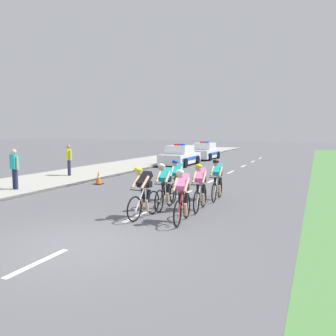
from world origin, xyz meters
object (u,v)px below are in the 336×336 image
at_px(police_car_nearest, 180,156).
at_px(spectator_middle, 15,166).
at_px(cyclist_fourth, 200,186).
at_px(traffic_cone_near, 99,178).
at_px(cyclist_second, 182,195).
at_px(cyclist_third, 165,185).
at_px(cyclist_lead, 144,191).
at_px(cyclist_sixth, 217,179).
at_px(spectator_closest, 69,158).
at_px(police_car_second, 205,152).
at_px(cyclist_fifth, 177,179).

distance_m(police_car_nearest, spectator_middle, 13.29).
distance_m(cyclist_fourth, traffic_cone_near, 6.95).
distance_m(cyclist_second, cyclist_third, 1.70).
xyz_separation_m(cyclist_lead, spectator_middle, (-6.91, 1.66, 0.30)).
bearing_deg(traffic_cone_near, police_car_nearest, 88.63).
xyz_separation_m(cyclist_sixth, spectator_closest, (-9.05, 2.72, 0.30)).
bearing_deg(cyclist_lead, cyclist_third, 84.66).
bearing_deg(cyclist_second, cyclist_fourth, 90.58).
xyz_separation_m(cyclist_third, cyclist_fourth, (1.09, 0.33, 0.00)).
height_order(cyclist_second, cyclist_fourth, same).
bearing_deg(traffic_cone_near, police_car_second, 89.15).
distance_m(traffic_cone_near, spectator_closest, 3.24).
xyz_separation_m(cyclist_second, police_car_second, (-5.92, 20.80, -0.11)).
xyz_separation_m(cyclist_second, cyclist_third, (-1.11, 1.29, 0.00)).
bearing_deg(cyclist_second, cyclist_sixth, 89.45).
bearing_deg(police_car_nearest, cyclist_third, -70.40).
height_order(traffic_cone_near, spectator_closest, spectator_closest).
xyz_separation_m(cyclist_fifth, cyclist_sixth, (1.30, 0.72, 0.00)).
distance_m(cyclist_third, police_car_nearest, 14.35).
xyz_separation_m(cyclist_third, cyclist_sixth, (1.14, 2.16, 0.00)).
distance_m(police_car_second, spectator_middle, 19.23).
distance_m(cyclist_second, cyclist_sixth, 3.45).
relative_size(cyclist_fourth, spectator_closest, 1.03).
distance_m(cyclist_fourth, police_car_second, 20.08).
xyz_separation_m(cyclist_lead, police_car_nearest, (-4.70, 14.76, -0.11)).
relative_size(cyclist_lead, cyclist_fifth, 1.00).
bearing_deg(police_car_nearest, traffic_cone_near, -91.37).
bearing_deg(spectator_middle, cyclist_third, -3.43).
distance_m(traffic_cone_near, spectator_middle, 3.77).
relative_size(police_car_second, spectator_middle, 2.63).
bearing_deg(police_car_second, traffic_cone_near, -90.85).
bearing_deg(cyclist_fourth, traffic_cone_near, 152.43).
xyz_separation_m(cyclist_fifth, police_car_nearest, (-4.66, 12.07, -0.11)).
bearing_deg(police_car_second, cyclist_second, -74.10).
distance_m(cyclist_fifth, spectator_middle, 6.95).
distance_m(cyclist_second, cyclist_fourth, 1.62).
bearing_deg(spectator_closest, police_car_second, 78.08).
height_order(cyclist_fourth, police_car_nearest, police_car_nearest).
relative_size(cyclist_fifth, police_car_nearest, 0.39).
height_order(police_car_nearest, traffic_cone_near, police_car_nearest).
bearing_deg(cyclist_fifth, spectator_middle, -171.50).
height_order(cyclist_lead, spectator_middle, spectator_middle).
bearing_deg(spectator_middle, cyclist_second, -11.87).
relative_size(cyclist_lead, police_car_second, 0.39).
distance_m(cyclist_third, police_car_second, 20.10).
bearing_deg(cyclist_fourth, cyclist_sixth, 88.44).
bearing_deg(cyclist_third, cyclist_lead, -95.34).
bearing_deg(cyclist_third, cyclist_sixth, 62.14).
relative_size(cyclist_fifth, spectator_closest, 1.03).
bearing_deg(spectator_middle, cyclist_fifth, 8.50).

